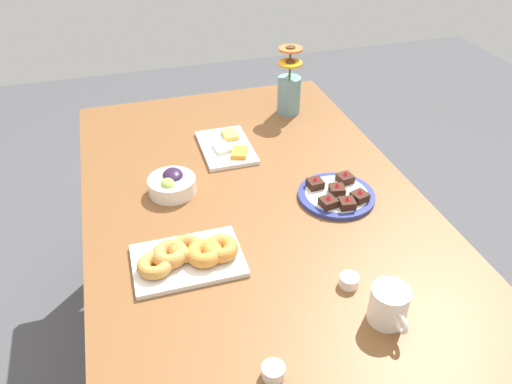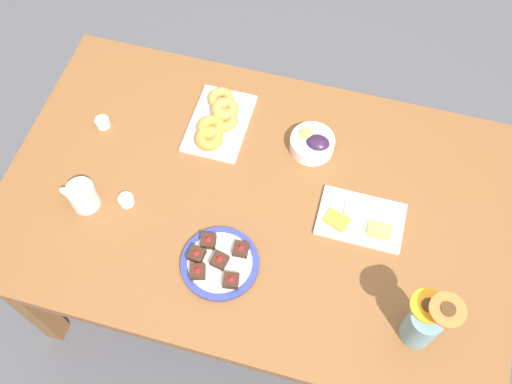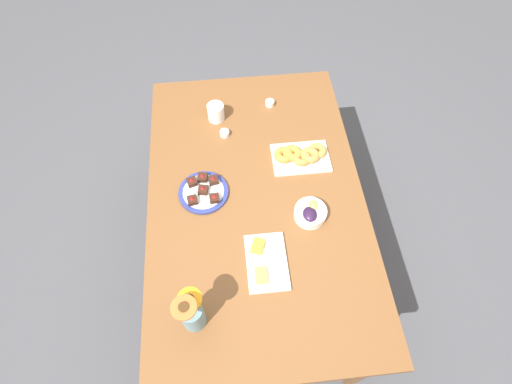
% 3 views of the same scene
% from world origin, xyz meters
% --- Properties ---
extents(ground_plane, '(6.00, 6.00, 0.00)m').
position_xyz_m(ground_plane, '(0.00, 0.00, 0.00)').
color(ground_plane, '#4C4C51').
extents(dining_table, '(1.60, 1.00, 0.74)m').
position_xyz_m(dining_table, '(0.00, 0.00, 0.65)').
color(dining_table, brown).
rests_on(dining_table, ground_plane).
extents(coffee_mug, '(0.12, 0.09, 0.09)m').
position_xyz_m(coffee_mug, '(0.50, 0.16, 0.79)').
color(coffee_mug, white).
rests_on(coffee_mug, dining_table).
extents(grape_bowl, '(0.14, 0.14, 0.07)m').
position_xyz_m(grape_bowl, '(-0.13, -0.23, 0.77)').
color(grape_bowl, white).
rests_on(grape_bowl, dining_table).
extents(cheese_platter, '(0.26, 0.17, 0.03)m').
position_xyz_m(cheese_platter, '(-0.33, -0.01, 0.75)').
color(cheese_platter, white).
rests_on(cheese_platter, dining_table).
extents(croissant_platter, '(0.19, 0.29, 0.05)m').
position_xyz_m(croissant_platter, '(0.20, -0.24, 0.76)').
color(croissant_platter, white).
rests_on(croissant_platter, dining_table).
extents(jam_cup_honey, '(0.05, 0.05, 0.03)m').
position_xyz_m(jam_cup_honey, '(0.57, -0.13, 0.76)').
color(jam_cup_honey, white).
rests_on(jam_cup_honey, dining_table).
extents(jam_cup_berry, '(0.05, 0.05, 0.03)m').
position_xyz_m(jam_cup_berry, '(0.38, 0.12, 0.76)').
color(jam_cup_berry, white).
rests_on(jam_cup_berry, dining_table).
extents(dessert_plate, '(0.23, 0.23, 0.05)m').
position_xyz_m(dessert_plate, '(0.05, 0.24, 0.75)').
color(dessert_plate, navy).
rests_on(dessert_plate, dining_table).
extents(flower_vase, '(0.13, 0.10, 0.26)m').
position_xyz_m(flower_vase, '(-0.54, 0.29, 0.83)').
color(flower_vase, '#6B939E').
rests_on(flower_vase, dining_table).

